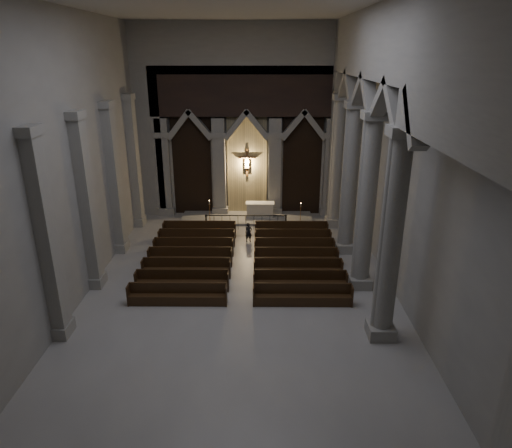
# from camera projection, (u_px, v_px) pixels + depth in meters

# --- Properties ---
(room) EXTENTS (24.00, 24.10, 12.00)m
(room) POSITION_uv_depth(u_px,v_px,m) (238.00, 127.00, 17.29)
(room) COLOR #A4A19B
(room) RESTS_ON ground
(sanctuary_wall) EXTENTS (14.00, 0.77, 12.00)m
(sanctuary_wall) POSITION_uv_depth(u_px,v_px,m) (247.00, 114.00, 28.43)
(sanctuary_wall) COLOR gray
(sanctuary_wall) RESTS_ON ground
(right_arcade) EXTENTS (1.00, 24.00, 12.00)m
(right_arcade) POSITION_uv_depth(u_px,v_px,m) (375.00, 116.00, 18.41)
(right_arcade) COLOR gray
(right_arcade) RESTS_ON ground
(left_pilasters) EXTENTS (0.60, 13.00, 8.03)m
(left_pilasters) POSITION_uv_depth(u_px,v_px,m) (102.00, 193.00, 21.93)
(left_pilasters) COLOR gray
(left_pilasters) RESTS_ON ground
(sanctuary_step) EXTENTS (8.50, 2.60, 0.15)m
(sanctuary_step) POSITION_uv_depth(u_px,v_px,m) (247.00, 218.00, 29.87)
(sanctuary_step) COLOR gray
(sanctuary_step) RESTS_ON ground
(altar) EXTENTS (1.86, 0.74, 0.94)m
(altar) POSITION_uv_depth(u_px,v_px,m) (260.00, 209.00, 29.78)
(altar) COLOR beige
(altar) RESTS_ON sanctuary_step
(altar_rail) EXTENTS (4.97, 0.09, 0.98)m
(altar_rail) POSITION_uv_depth(u_px,v_px,m) (246.00, 220.00, 27.86)
(altar_rail) COLOR black
(altar_rail) RESTS_ON ground
(candle_stand_left) EXTENTS (0.27, 0.27, 1.57)m
(candle_stand_left) POSITION_uv_depth(u_px,v_px,m) (210.00, 217.00, 28.92)
(candle_stand_left) COLOR #99632F
(candle_stand_left) RESTS_ON ground
(candle_stand_right) EXTENTS (0.24, 0.24, 1.41)m
(candle_stand_right) POSITION_uv_depth(u_px,v_px,m) (300.00, 218.00, 28.87)
(candle_stand_right) COLOR #99632F
(candle_stand_right) RESTS_ON ground
(pews) EXTENTS (9.68, 8.14, 0.96)m
(pews) POSITION_uv_depth(u_px,v_px,m) (243.00, 260.00, 23.29)
(pews) COLOR black
(pews) RESTS_ON ground
(worshipper) EXTENTS (0.47, 0.38, 1.12)m
(worshipper) POSITION_uv_depth(u_px,v_px,m) (249.00, 233.00, 26.15)
(worshipper) COLOR black
(worshipper) RESTS_ON ground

